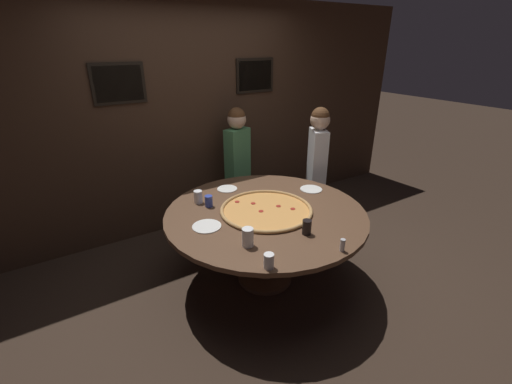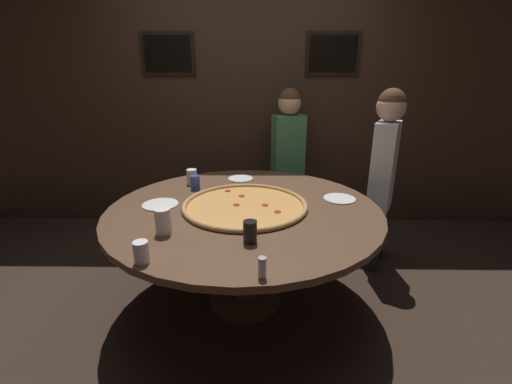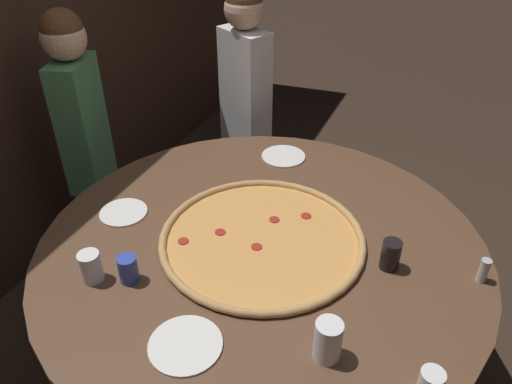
% 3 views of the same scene
% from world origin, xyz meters
% --- Properties ---
extents(ground_plane, '(24.00, 24.00, 0.00)m').
position_xyz_m(ground_plane, '(0.00, 0.00, 0.00)').
color(ground_plane, '#38281E').
extents(back_wall, '(6.40, 0.08, 2.60)m').
position_xyz_m(back_wall, '(0.00, 1.50, 1.30)').
color(back_wall, '#3D281C').
rests_on(back_wall, ground_plane).
extents(dining_table, '(1.80, 1.80, 0.74)m').
position_xyz_m(dining_table, '(0.00, 0.00, 0.63)').
color(dining_table, brown).
rests_on(dining_table, ground_plane).
extents(giant_pizza, '(0.83, 0.83, 0.03)m').
position_xyz_m(giant_pizza, '(0.01, 0.00, 0.75)').
color(giant_pizza, '#E0994C').
rests_on(giant_pizza, dining_table).
extents(drink_cup_front_edge, '(0.08, 0.08, 0.12)m').
position_xyz_m(drink_cup_front_edge, '(-0.44, 0.49, 0.80)').
color(drink_cup_front_edge, white).
rests_on(drink_cup_front_edge, dining_table).
extents(drink_cup_centre_back, '(0.07, 0.07, 0.12)m').
position_xyz_m(drink_cup_centre_back, '(0.06, -0.50, 0.80)').
color(drink_cup_centre_back, black).
rests_on(drink_cup_centre_back, dining_table).
extents(drink_cup_by_shaker, '(0.07, 0.07, 0.11)m').
position_xyz_m(drink_cup_by_shaker, '(-0.39, 0.36, 0.79)').
color(drink_cup_by_shaker, '#384CB7').
rests_on(drink_cup_by_shaker, dining_table).
extents(drink_cup_beside_pizza, '(0.07, 0.07, 0.11)m').
position_xyz_m(drink_cup_beside_pizza, '(-0.45, -0.70, 0.79)').
color(drink_cup_beside_pizza, white).
rests_on(drink_cup_beside_pizza, dining_table).
extents(drink_cup_near_left, '(0.09, 0.09, 0.14)m').
position_xyz_m(drink_cup_near_left, '(-0.43, -0.40, 0.81)').
color(drink_cup_near_left, white).
rests_on(drink_cup_near_left, dining_table).
extents(white_plate_left_side, '(0.24, 0.24, 0.01)m').
position_xyz_m(white_plate_left_side, '(-0.57, 0.03, 0.74)').
color(white_plate_left_side, white).
rests_on(white_plate_left_side, dining_table).
extents(white_plate_near_front, '(0.22, 0.22, 0.01)m').
position_xyz_m(white_plate_near_front, '(0.66, 0.16, 0.74)').
color(white_plate_near_front, white).
rests_on(white_plate_near_front, dining_table).
extents(white_plate_right_side, '(0.21, 0.21, 0.01)m').
position_xyz_m(white_plate_right_side, '(-0.06, 0.63, 0.74)').
color(white_plate_right_side, white).
rests_on(white_plate_right_side, dining_table).
extents(condiment_shaker, '(0.04, 0.04, 0.10)m').
position_xyz_m(condiment_shaker, '(0.12, -0.82, 0.79)').
color(condiment_shaker, silver).
rests_on(condiment_shaker, dining_table).
extents(diner_far_left, '(0.38, 0.24, 1.45)m').
position_xyz_m(diner_far_left, '(0.37, 1.18, 0.82)').
color(diner_far_left, '#232328').
rests_on(diner_far_left, ground_plane).
extents(diner_centre_back, '(0.29, 0.39, 1.48)m').
position_xyz_m(diner_centre_back, '(1.10, 0.57, 0.84)').
color(diner_centre_back, '#232328').
rests_on(diner_centre_back, ground_plane).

